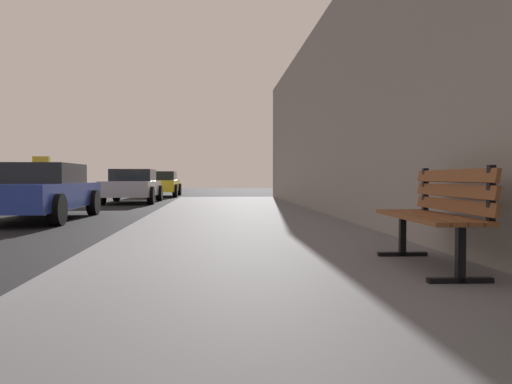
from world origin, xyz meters
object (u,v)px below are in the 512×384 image
(bench, at_px, (438,210))
(car_yellow, at_px, (159,184))
(car_blue, at_px, (39,191))
(car_silver, at_px, (133,186))

(bench, height_order, car_yellow, car_yellow)
(car_yellow, bearing_deg, bench, 102.92)
(car_blue, xyz_separation_m, car_silver, (0.81, 7.55, -0.00))
(bench, bearing_deg, car_blue, 131.94)
(bench, bearing_deg, car_silver, 111.46)
(car_yellow, bearing_deg, car_silver, 87.44)
(car_blue, bearing_deg, car_yellow, -94.50)
(bench, xyz_separation_m, car_silver, (-5.09, 14.67, -0.01))
(car_silver, bearing_deg, car_blue, 83.90)
(bench, distance_m, car_yellow, 21.50)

